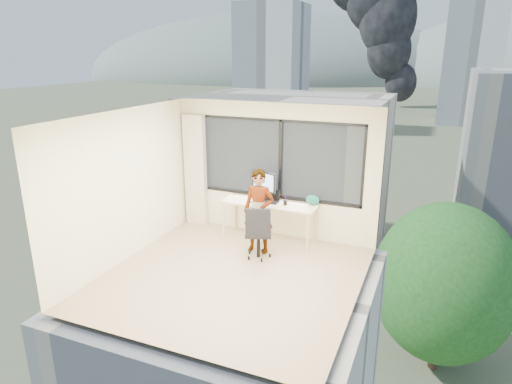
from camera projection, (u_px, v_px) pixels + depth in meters
The scene contains 24 objects.
floor at pixel (232, 276), 7.25m from camera, with size 4.00×4.00×0.01m, color tan.
ceiling at pixel (230, 116), 6.47m from camera, with size 4.00×4.00×0.01m, color white.
wall_front at pixel (156, 252), 5.10m from camera, with size 4.00×0.01×2.60m, color #F0E9B9.
wall_left at pixel (125, 186), 7.59m from camera, with size 0.01×4.00×2.60m, color #F0E9B9.
wall_right at pixel (362, 218), 6.13m from camera, with size 0.01×4.00×2.60m, color #F0E9B9.
window_wall at pixel (278, 159), 8.53m from camera, with size 3.30×0.16×1.55m, color black, non-canonical shape.
curtain at pixel (195, 171), 9.19m from camera, with size 0.45×0.14×2.30m, color #F8E8C2.
desk at pixel (269, 221), 8.60m from camera, with size 1.80×0.60×0.75m, color beige.
chair at pixel (258, 231), 7.78m from camera, with size 0.51×0.51×1.00m, color black, non-canonical shape.
person at pixel (259, 212), 7.94m from camera, with size 0.56×0.37×1.54m, color #2D2D33.
monitor at pixel (264, 185), 8.57m from camera, with size 0.57×0.12×0.57m, color black, non-canonical shape.
game_console at pixel (268, 196), 8.74m from camera, with size 0.29×0.25×0.07m, color white.
laptop at pixel (270, 197), 8.47m from camera, with size 0.32×0.34×0.21m, color black, non-canonical shape.
cellphone at pixel (254, 202), 8.48m from camera, with size 0.12×0.05×0.01m, color black.
pen_cup at pixel (285, 203), 8.33m from camera, with size 0.07×0.07×0.09m, color black.
handbag at pixel (313, 200), 8.32m from camera, with size 0.25×0.13×0.19m, color #0D5343.
exterior_ground at pixel (429, 122), 117.14m from camera, with size 400.00×400.00×0.04m, color #515B3D.
near_bldg_a at pixel (288, 177), 39.07m from camera, with size 16.00×12.00×14.00m, color beige.
far_tower_a at pixel (272, 68), 103.73m from camera, with size 14.00×14.00×28.00m, color silver.
far_tower_b at pixel (471, 63), 109.71m from camera, with size 13.00×13.00×30.00m, color silver.
far_tower_d at pixel (261, 71), 162.23m from camera, with size 16.00×14.00×22.00m, color silver.
hill_a at pixel (271, 76), 337.22m from camera, with size 288.00×216.00×90.00m, color slate.
tree_a at pixel (172, 229), 35.49m from camera, with size 7.00×7.00×8.00m, color #1F531B, non-canonical shape.
tree_b at pixel (441, 299), 24.49m from camera, with size 7.60×7.60×9.00m, color #1F531B, non-canonical shape.
Camera 1 is at (2.85, -5.85, 3.49)m, focal length 31.25 mm.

